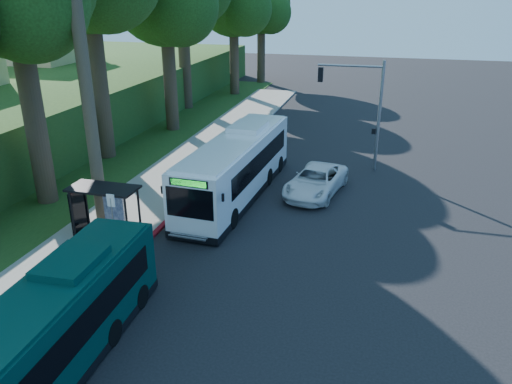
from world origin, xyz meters
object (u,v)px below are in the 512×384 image
(teal_bus, at_px, (46,335))
(pickup, at_px, (316,181))
(bus_shelter, at_px, (101,201))
(white_bus, at_px, (237,165))

(teal_bus, bearing_deg, pickup, 69.86)
(bus_shelter, height_order, teal_bus, teal_bus)
(bus_shelter, xyz_separation_m, white_bus, (4.66, 6.48, -0.00))
(bus_shelter, xyz_separation_m, teal_bus, (3.45, -8.84, -0.25))
(bus_shelter, xyz_separation_m, pickup, (8.94, 7.85, -1.04))
(white_bus, bearing_deg, bus_shelter, -122.77)
(teal_bus, bearing_deg, white_bus, 83.56)
(bus_shelter, relative_size, pickup, 0.58)
(teal_bus, xyz_separation_m, pickup, (5.49, 16.69, -0.79))
(teal_bus, relative_size, pickup, 1.95)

